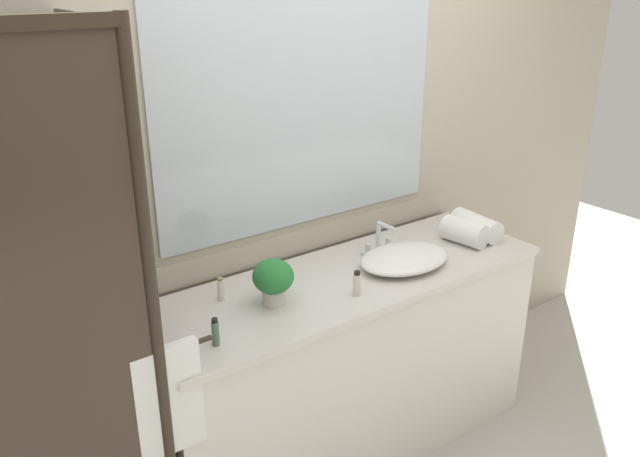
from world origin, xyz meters
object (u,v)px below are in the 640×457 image
(sink_basin, at_px, (404,258))
(potted_plant, at_px, (273,279))
(amenity_bottle_body_wash, at_px, (357,284))
(faucet, at_px, (379,243))
(rolled_towel_near_edge, at_px, (476,226))
(amenity_bottle_lotion, at_px, (221,289))
(rolled_towel_middle, at_px, (464,232))
(amenity_bottle_conditioner, at_px, (215,332))

(sink_basin, bearing_deg, potted_plant, 176.85)
(amenity_bottle_body_wash, bearing_deg, faucet, 36.90)
(rolled_towel_near_edge, bearing_deg, amenity_bottle_body_wash, -171.37)
(amenity_bottle_body_wash, bearing_deg, amenity_bottle_lotion, 148.49)
(faucet, distance_m, potted_plant, 0.66)
(rolled_towel_middle, bearing_deg, amenity_bottle_conditioner, -175.63)
(amenity_bottle_lotion, bearing_deg, potted_plant, -45.83)
(sink_basin, relative_size, amenity_bottle_body_wash, 4.16)
(sink_basin, xyz_separation_m, potted_plant, (-0.64, 0.04, 0.07))
(amenity_bottle_conditioner, bearing_deg, amenity_bottle_lotion, 58.61)
(sink_basin, height_order, rolled_towel_middle, rolled_towel_middle)
(amenity_bottle_body_wash, height_order, amenity_bottle_conditioner, same)
(faucet, relative_size, potted_plant, 0.92)
(potted_plant, height_order, amenity_bottle_body_wash, potted_plant)
(faucet, height_order, amenity_bottle_conditioner, faucet)
(rolled_towel_near_edge, height_order, rolled_towel_middle, rolled_towel_middle)
(amenity_bottle_body_wash, xyz_separation_m, amenity_bottle_lotion, (-0.45, 0.28, -0.00))
(potted_plant, distance_m, amenity_bottle_conditioner, 0.34)
(sink_basin, height_order, rolled_towel_near_edge, rolled_towel_near_edge)
(faucet, xyz_separation_m, potted_plant, (-0.64, -0.13, 0.06))
(amenity_bottle_conditioner, relative_size, rolled_towel_near_edge, 0.41)
(amenity_bottle_body_wash, relative_size, amenity_bottle_lotion, 1.06)
(faucet, xyz_separation_m, amenity_bottle_conditioner, (-0.96, -0.25, -0.00))
(amenity_bottle_conditioner, bearing_deg, amenity_bottle_body_wash, -0.06)
(potted_plant, xyz_separation_m, rolled_towel_middle, (1.04, -0.02, -0.05))
(rolled_towel_near_edge, bearing_deg, amenity_bottle_lotion, 173.42)
(potted_plant, bearing_deg, amenity_bottle_body_wash, -22.53)
(sink_basin, distance_m, rolled_towel_near_edge, 0.50)
(amenity_bottle_body_wash, height_order, rolled_towel_middle, rolled_towel_middle)
(potted_plant, bearing_deg, rolled_towel_middle, -1.26)
(potted_plant, relative_size, amenity_bottle_conditioner, 1.79)
(potted_plant, relative_size, amenity_bottle_body_wash, 1.80)
(amenity_bottle_body_wash, relative_size, rolled_towel_near_edge, 0.40)
(potted_plant, bearing_deg, amenity_bottle_lotion, 134.17)
(rolled_towel_near_edge, distance_m, rolled_towel_middle, 0.11)
(sink_basin, height_order, amenity_bottle_conditioner, amenity_bottle_conditioner)
(amenity_bottle_conditioner, distance_m, rolled_towel_middle, 1.35)
(faucet, relative_size, amenity_bottle_lotion, 1.77)
(sink_basin, relative_size, rolled_towel_middle, 2.06)
(amenity_bottle_lotion, bearing_deg, faucet, -1.61)
(potted_plant, distance_m, amenity_bottle_body_wash, 0.34)
(faucet, distance_m, amenity_bottle_lotion, 0.79)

